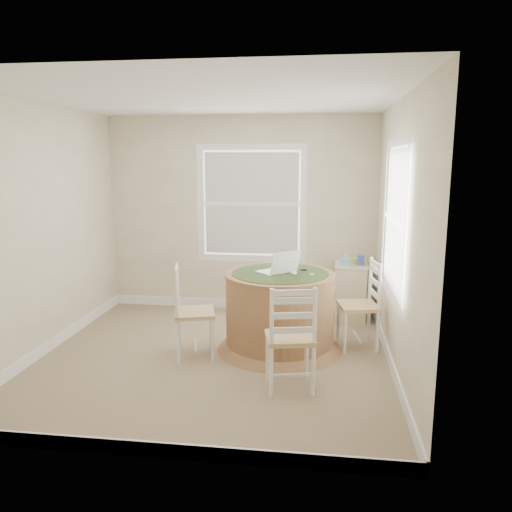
# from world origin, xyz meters

# --- Properties ---
(room) EXTENTS (3.64, 3.64, 2.64)m
(room) POSITION_xyz_m (0.17, 0.16, 1.30)
(room) COLOR #93815D
(room) RESTS_ON ground
(round_table) EXTENTS (1.35, 1.35, 0.85)m
(round_table) POSITION_xyz_m (0.66, 0.35, 0.46)
(round_table) COLOR #936842
(round_table) RESTS_ON ground
(chair_left) EXTENTS (0.50, 0.51, 0.95)m
(chair_left) POSITION_xyz_m (-0.20, 0.03, 0.47)
(chair_left) COLOR white
(chair_left) RESTS_ON ground
(chair_near) EXTENTS (0.49, 0.48, 0.95)m
(chair_near) POSITION_xyz_m (0.83, -0.58, 0.47)
(chair_near) COLOR white
(chair_near) RESTS_ON ground
(chair_right) EXTENTS (0.47, 0.48, 0.95)m
(chair_right) POSITION_xyz_m (1.49, 0.50, 0.47)
(chair_right) COLOR white
(chair_right) RESTS_ON ground
(laptop) EXTENTS (0.49, 0.49, 0.26)m
(laptop) POSITION_xyz_m (0.64, 0.38, 0.88)
(laptop) COLOR white
(laptop) RESTS_ON round_table
(mouse) EXTENTS (0.10, 0.12, 0.04)m
(mouse) POSITION_xyz_m (0.80, 0.33, 0.85)
(mouse) COLOR white
(mouse) RESTS_ON round_table
(phone) EXTENTS (0.07, 0.10, 0.02)m
(phone) POSITION_xyz_m (0.99, 0.31, 0.84)
(phone) COLOR #B7BABF
(phone) RESTS_ON round_table
(keys) EXTENTS (0.07, 0.07, 0.02)m
(keys) POSITION_xyz_m (0.90, 0.50, 0.85)
(keys) COLOR black
(keys) RESTS_ON round_table
(corner_chest) EXTENTS (0.43, 0.56, 0.73)m
(corner_chest) POSITION_xyz_m (1.47, 1.52, 0.36)
(corner_chest) COLOR beige
(corner_chest) RESTS_ON ground
(tissue_box) EXTENTS (0.12, 0.12, 0.10)m
(tissue_box) POSITION_xyz_m (1.39, 1.39, 0.78)
(tissue_box) COLOR #56A5C5
(tissue_box) RESTS_ON corner_chest
(box_yellow) EXTENTS (0.15, 0.11, 0.06)m
(box_yellow) POSITION_xyz_m (1.53, 1.56, 0.76)
(box_yellow) COLOR gold
(box_yellow) RESTS_ON corner_chest
(box_blue) EXTENTS (0.08, 0.08, 0.12)m
(box_blue) POSITION_xyz_m (1.57, 1.44, 0.79)
(box_blue) COLOR #3749A5
(box_blue) RESTS_ON corner_chest
(cup_cream) EXTENTS (0.07, 0.07, 0.09)m
(cup_cream) POSITION_xyz_m (1.42, 1.63, 0.77)
(cup_cream) COLOR beige
(cup_cream) RESTS_ON corner_chest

